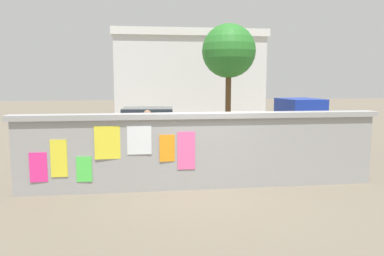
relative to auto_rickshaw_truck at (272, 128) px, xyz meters
The scene contains 10 objects.
ground 5.37m from the auto_rickshaw_truck, 124.27° to the left, with size 60.00×60.00×0.00m, color #6B6051.
poster_wall 4.70m from the auto_rickshaw_truck, 129.50° to the right, with size 8.38×0.42×1.74m.
auto_rickshaw_truck is the anchor object (origin of this frame).
car_parked 5.01m from the auto_rickshaw_truck, 146.92° to the left, with size 3.92×2.00×1.40m.
motorcycle 3.90m from the auto_rickshaw_truck, 141.49° to the right, with size 1.90×0.56×0.87m.
bicycle_near 6.35m from the auto_rickshaw_truck, behind, with size 1.65×0.60×0.95m.
person_walking 4.28m from the auto_rickshaw_truck, 165.51° to the right, with size 0.48×0.48×1.62m.
person_bystander 5.90m from the auto_rickshaw_truck, 158.05° to the right, with size 0.41×0.41×1.62m.
tree_roadside 8.63m from the auto_rickshaw_truck, 87.45° to the left, with size 2.86×2.86×5.41m.
building_background 15.50m from the auto_rickshaw_truck, 93.34° to the left, with size 10.53×4.43×5.84m.
Camera 1 is at (-1.36, -8.52, 2.50)m, focal length 35.89 mm.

